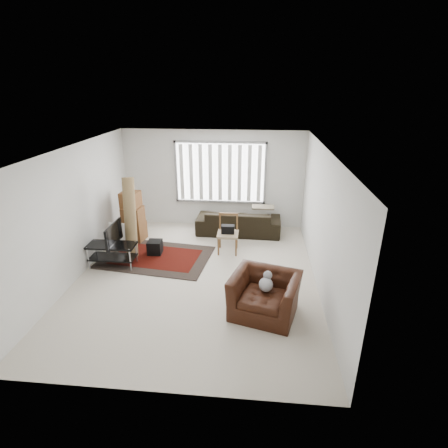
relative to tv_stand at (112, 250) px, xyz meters
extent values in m
plane|color=beige|center=(1.95, -0.32, -0.38)|extent=(6.00, 6.00, 0.00)
cube|color=white|center=(1.95, -0.32, 2.32)|extent=(5.00, 6.00, 0.02)
cube|color=silver|center=(1.95, 2.68, 0.97)|extent=(5.00, 0.02, 2.70)
cube|color=silver|center=(1.95, -3.32, 0.97)|extent=(5.00, 0.02, 2.70)
cube|color=silver|center=(-0.55, -0.32, 0.97)|extent=(0.02, 6.00, 2.70)
cube|color=silver|center=(4.45, -0.32, 0.97)|extent=(0.02, 6.00, 2.70)
cube|color=white|center=(2.15, 2.66, 1.17)|extent=(2.40, 0.01, 1.60)
cube|color=gray|center=(2.15, 2.64, 1.17)|extent=(2.52, 0.06, 1.72)
cube|color=white|center=(2.15, 2.60, 1.17)|extent=(2.40, 0.02, 1.55)
cube|color=black|center=(0.84, 0.47, -0.37)|extent=(2.68, 1.95, 0.02)
cube|color=#3E0B05|center=(0.84, 0.47, -0.36)|extent=(2.10, 1.38, 0.00)
cube|color=black|center=(0.00, 0.00, 0.13)|extent=(1.06, 0.48, 0.04)
cube|color=black|center=(0.00, 0.00, -0.17)|extent=(1.01, 0.44, 0.03)
cylinder|color=#B2B2B7|center=(-0.48, -0.20, -0.12)|extent=(0.03, 0.03, 0.53)
cylinder|color=#B2B2B7|center=(0.48, -0.20, -0.12)|extent=(0.03, 0.03, 0.53)
cylinder|color=#B2B2B7|center=(-0.48, 0.20, -0.12)|extent=(0.03, 0.03, 0.53)
cylinder|color=#B2B2B7|center=(0.48, 0.20, -0.12)|extent=(0.03, 0.03, 0.53)
imported|color=black|center=(0.00, 0.00, 0.39)|extent=(0.11, 0.86, 0.49)
cube|color=black|center=(0.78, 0.65, -0.20)|extent=(0.34, 0.34, 0.32)
cube|color=brown|center=(0.01, 1.41, -0.14)|extent=(0.58, 0.54, 0.48)
cube|color=brown|center=(0.03, 1.38, 0.32)|extent=(0.53, 0.49, 0.43)
cube|color=brown|center=(-0.01, 1.43, 0.73)|extent=(0.48, 0.48, 0.39)
cube|color=silver|center=(-0.20, 0.89, -0.06)|extent=(0.54, 0.30, 0.65)
cylinder|color=olive|center=(0.25, 0.63, 0.55)|extent=(0.37, 0.68, 1.87)
imported|color=black|center=(2.70, 2.13, 0.05)|extent=(2.28, 1.04, 0.87)
cube|color=#867357|center=(2.51, 0.94, 0.08)|extent=(0.51, 0.51, 0.06)
cylinder|color=brown|center=(2.30, 0.73, -0.15)|extent=(0.04, 0.04, 0.47)
cylinder|color=brown|center=(2.72, 0.74, -0.15)|extent=(0.04, 0.04, 0.47)
cylinder|color=brown|center=(2.30, 1.15, -0.15)|extent=(0.04, 0.04, 0.47)
cylinder|color=brown|center=(2.72, 1.16, -0.15)|extent=(0.04, 0.04, 0.47)
cube|color=brown|center=(2.51, 1.16, 0.52)|extent=(0.47, 0.05, 0.06)
cube|color=brown|center=(2.30, 1.16, 0.32)|extent=(0.04, 0.04, 0.47)
cube|color=brown|center=(2.72, 1.17, 0.32)|extent=(0.04, 0.04, 0.47)
cube|color=black|center=(2.51, 0.94, 0.21)|extent=(0.31, 0.18, 0.20)
imported|color=#33150A|center=(3.37, -1.43, 0.05)|extent=(1.38, 1.28, 0.86)
ellipsoid|color=#59595B|center=(3.37, -1.43, 0.17)|extent=(0.31, 0.36, 0.21)
sphere|color=#59595B|center=(3.41, -1.28, 0.30)|extent=(0.16, 0.16, 0.16)
camera|label=1|loc=(3.15, -6.71, 3.48)|focal=28.00mm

